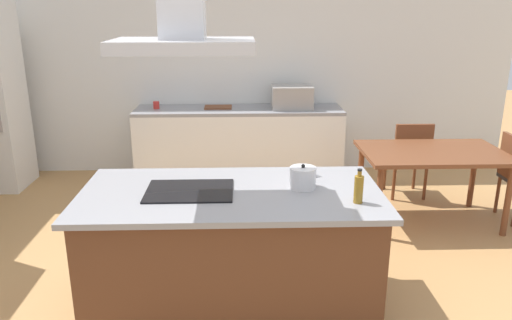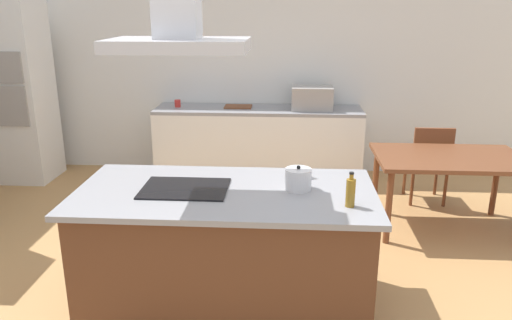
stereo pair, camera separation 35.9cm
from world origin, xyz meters
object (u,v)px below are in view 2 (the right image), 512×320
at_px(olive_oil_bottle, 351,192).
at_px(cutting_board, 238,107).
at_px(chair_facing_back_wall, 429,160).
at_px(coffee_mug_red, 178,103).
at_px(countertop_microwave, 312,98).
at_px(dining_table, 449,164).
at_px(wall_oven_stack, 18,93).
at_px(range_hood, 177,11).
at_px(tea_kettle, 298,179).
at_px(cooktop, 185,188).

relative_size(olive_oil_bottle, cutting_board, 0.68).
height_order(olive_oil_bottle, chair_facing_back_wall, olive_oil_bottle).
height_order(coffee_mug_red, cutting_board, coffee_mug_red).
relative_size(countertop_microwave, dining_table, 0.36).
distance_m(countertop_microwave, chair_facing_back_wall, 1.58).
height_order(wall_oven_stack, range_hood, range_hood).
relative_size(tea_kettle, chair_facing_back_wall, 0.27).
bearing_deg(dining_table, cutting_board, 145.88).
distance_m(cutting_board, chair_facing_back_wall, 2.37).
bearing_deg(cutting_board, range_hood, -91.59).
xyz_separation_m(coffee_mug_red, chair_facing_back_wall, (2.96, -0.79, -0.44)).
bearing_deg(chair_facing_back_wall, cutting_board, 159.50).
bearing_deg(dining_table, coffee_mug_red, 153.78).
relative_size(cooktop, range_hood, 0.67).
relative_size(olive_oil_bottle, chair_facing_back_wall, 0.26).
distance_m(olive_oil_bottle, chair_facing_back_wall, 2.66).
height_order(tea_kettle, range_hood, range_hood).
height_order(tea_kettle, wall_oven_stack, wall_oven_stack).
bearing_deg(wall_oven_stack, countertop_microwave, 3.70).
height_order(cooktop, range_hood, range_hood).
bearing_deg(tea_kettle, cutting_board, 103.89).
bearing_deg(olive_oil_bottle, cooktop, 168.06).
bearing_deg(cooktop, chair_facing_back_wall, 42.88).
distance_m(tea_kettle, range_hood, 1.38).
bearing_deg(range_hood, tea_kettle, 3.71).
height_order(coffee_mug_red, chair_facing_back_wall, coffee_mug_red).
distance_m(cooktop, cutting_board, 2.93).
distance_m(countertop_microwave, range_hood, 3.23).
bearing_deg(range_hood, coffee_mug_red, 103.29).
xyz_separation_m(coffee_mug_red, dining_table, (2.96, -1.46, -0.28)).
bearing_deg(dining_table, wall_oven_stack, 166.20).
relative_size(dining_table, range_hood, 1.56).
bearing_deg(wall_oven_stack, cutting_board, 6.01).
distance_m(countertop_microwave, cutting_board, 0.93).
xyz_separation_m(cooktop, chair_facing_back_wall, (2.27, 2.11, -0.40)).
xyz_separation_m(cooktop, range_hood, (0.00, 0.00, 1.20)).
bearing_deg(cooktop, olive_oil_bottle, -11.94).
distance_m(tea_kettle, countertop_microwave, 2.84).
bearing_deg(countertop_microwave, tea_kettle, -94.20).
distance_m(tea_kettle, cutting_board, 2.97).
relative_size(cutting_board, wall_oven_stack, 0.15).
distance_m(cooktop, countertop_microwave, 3.05).
distance_m(dining_table, range_hood, 3.05).
bearing_deg(coffee_mug_red, countertop_microwave, -0.76).
distance_m(chair_facing_back_wall, range_hood, 3.49).
distance_m(cooktop, chair_facing_back_wall, 3.13).
bearing_deg(dining_table, cooktop, -147.54).
bearing_deg(cooktop, dining_table, 32.46).
xyz_separation_m(olive_oil_bottle, countertop_microwave, (-0.12, 3.12, 0.04)).
distance_m(cooktop, dining_table, 2.70).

